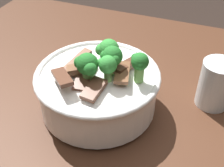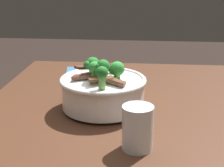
% 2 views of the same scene
% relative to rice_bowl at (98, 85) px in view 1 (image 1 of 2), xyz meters
% --- Properties ---
extents(dining_table, '(1.11, 0.79, 0.81)m').
position_rel_rice_bowl_xyz_m(dining_table, '(-0.07, -0.05, -0.21)').
color(dining_table, '#472819').
rests_on(dining_table, ground).
extents(rice_bowl, '(0.24, 0.24, 0.15)m').
position_rel_rice_bowl_xyz_m(rice_bowl, '(0.00, 0.00, 0.00)').
color(rice_bowl, white).
rests_on(rice_bowl, dining_table).
extents(drinking_glass, '(0.07, 0.07, 0.10)m').
position_rel_rice_bowl_xyz_m(drinking_glass, '(-0.21, -0.10, -0.02)').
color(drinking_glass, white).
rests_on(drinking_glass, dining_table).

